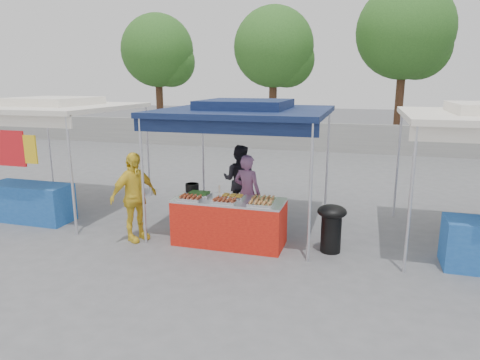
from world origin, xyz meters
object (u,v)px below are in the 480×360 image
(vendor_table, at_px, (229,222))
(vendor_woman, at_px, (247,193))
(wok_burner, at_px, (331,224))
(cooking_pot, at_px, (192,187))
(helper_man, at_px, (239,180))
(customer_person, at_px, (134,197))

(vendor_table, distance_m, vendor_woman, 0.88)
(vendor_woman, bearing_deg, wok_burner, 170.64)
(vendor_table, distance_m, wok_burner, 1.83)
(cooking_pot, xyz_separation_m, wok_burner, (2.68, -0.20, -0.42))
(vendor_woman, bearing_deg, vendor_table, 92.97)
(vendor_table, height_order, cooking_pot, cooking_pot)
(cooking_pot, relative_size, vendor_woman, 0.17)
(vendor_table, bearing_deg, helper_man, 100.58)
(cooking_pot, relative_size, helper_man, 0.17)
(vendor_table, height_order, helper_man, helper_man)
(vendor_table, relative_size, wok_burner, 2.34)
(wok_burner, distance_m, vendor_woman, 1.84)
(vendor_table, xyz_separation_m, wok_burner, (1.82, 0.15, 0.08))
(wok_burner, bearing_deg, vendor_table, -152.54)
(vendor_table, height_order, customer_person, customer_person)
(wok_burner, relative_size, helper_man, 0.55)
(wok_burner, height_order, vendor_woman, vendor_woman)
(wok_burner, distance_m, helper_man, 2.72)
(cooking_pot, xyz_separation_m, vendor_woman, (0.98, 0.45, -0.15))
(vendor_woman, distance_m, helper_man, 1.09)
(cooking_pot, distance_m, vendor_woman, 1.09)
(wok_burner, distance_m, customer_person, 3.61)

